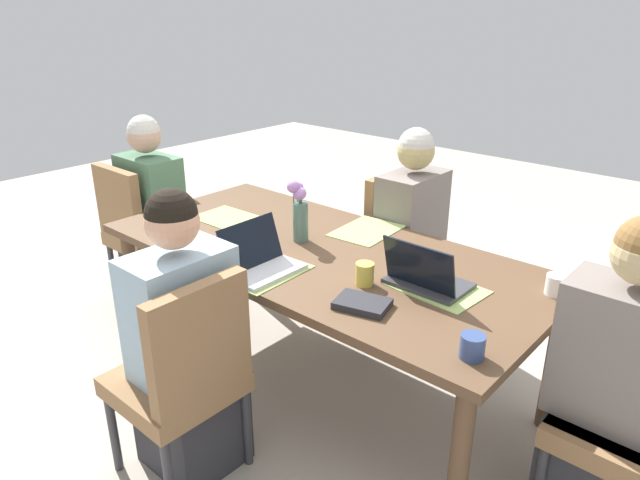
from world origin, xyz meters
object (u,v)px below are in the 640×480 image
flower_vase (299,207)px  coffee_mug_near_right (365,274)px  laptop_head_right_left_mid (425,278)px  coffee_mug_centre_left (556,285)px  person_head_left_right_near (154,222)px  dining_table (320,263)px  chair_far_left_far (404,244)px  coffee_mug_near_left (472,346)px  person_far_left_far (410,246)px  person_near_left_near (185,352)px  person_head_right_left_mid (611,398)px  laptop_near_left_near (260,262)px  chair_near_left_near (185,372)px  chair_head_left_right_near (139,227)px  book_red_cover (362,304)px  phone_black (248,235)px  chair_head_right_left_mid (635,402)px

flower_vase → coffee_mug_near_right: size_ratio=3.24×
laptop_head_right_left_mid → coffee_mug_centre_left: (0.42, 0.29, -0.00)m
person_head_left_right_near → dining_table: bearing=0.5°
chair_far_left_far → person_head_left_right_near: 1.56m
coffee_mug_near_left → coffee_mug_near_right: bearing=161.8°
person_far_left_far → coffee_mug_near_left: person_far_left_far is taller
flower_vase → person_near_left_near: bearing=-81.2°
person_head_right_left_mid → laptop_near_left_near: bearing=-164.1°
person_head_right_left_mid → coffee_mug_near_left: size_ratio=14.45×
person_near_left_near → coffee_mug_near_left: person_near_left_near is taller
chair_near_left_near → person_head_right_left_mid: 1.53m
person_head_left_right_near → laptop_head_right_left_mid: bearing=0.1°
chair_head_left_right_near → coffee_mug_centre_left: 2.47m
coffee_mug_centre_left → chair_head_left_right_near: bearing=-171.3°
book_red_cover → person_head_right_left_mid: bearing=7.4°
person_head_left_right_near → coffee_mug_near_left: bearing=-8.0°
person_far_left_far → chair_far_left_far: bearing=141.2°
laptop_head_right_left_mid → book_red_cover: (-0.09, -0.30, -0.03)m
dining_table → person_far_left_far: (0.03, 0.73, -0.13)m
chair_head_left_right_near → coffee_mug_centre_left: chair_head_left_right_near is taller
dining_table → laptop_head_right_left_mid: (0.58, -0.01, 0.11)m
book_red_cover → person_far_left_far: bearing=98.3°
laptop_head_right_left_mid → phone_black: size_ratio=2.13×
coffee_mug_near_right → book_red_cover: size_ratio=0.47×
coffee_mug_centre_left → chair_far_left_far: bearing=153.9°
phone_black → chair_head_left_right_near: bearing=94.3°
dining_table → book_red_cover: bearing=-32.3°
chair_head_left_right_near → phone_black: chair_head_left_right_near is taller
chair_near_left_near → person_near_left_near: person_near_left_near is taller
chair_head_right_left_mid → laptop_near_left_near: bearing=-162.0°
chair_head_right_left_mid → coffee_mug_near_right: 1.07m
coffee_mug_near_right → laptop_head_right_left_mid: bearing=34.4°
chair_near_left_near → person_head_left_right_near: size_ratio=0.75×
person_near_left_near → coffee_mug_near_right: person_near_left_near is taller
person_head_right_left_mid → person_head_left_right_near: 2.69m
flower_vase → coffee_mug_centre_left: 1.18m
person_far_left_far → phone_black: 0.95m
chair_head_left_right_near → laptop_head_right_left_mid: 2.03m
flower_vase → phone_black: flower_vase is taller
person_far_left_far → chair_head_left_right_near: 1.68m
coffee_mug_centre_left → flower_vase: bearing=-167.2°
person_near_left_near → laptop_near_left_near: (-0.01, 0.42, 0.24)m
laptop_near_left_near → book_red_cover: 0.52m
phone_black → laptop_head_right_left_mid: bearing=-79.4°
person_far_left_far → book_red_cover: (0.45, -1.04, 0.21)m
coffee_mug_near_right → phone_black: 0.76m
chair_head_right_left_mid → phone_black: size_ratio=6.00×
coffee_mug_near_left → laptop_near_left_near: bearing=-179.6°
chair_far_left_far → person_head_right_left_mid: bearing=-29.1°
dining_table → coffee_mug_near_right: size_ratio=22.76×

